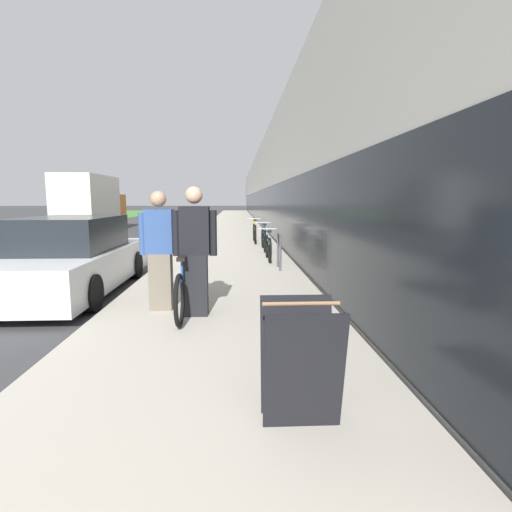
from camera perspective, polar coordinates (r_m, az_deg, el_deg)
sidewalk_slab at (r=25.16m, az=-3.35°, el=4.22°), size 3.49×70.00×0.13m
storefront_facade at (r=33.74m, az=8.51°, el=9.43°), size 10.01×70.00×5.21m
lawn_strip at (r=32.22m, az=-28.01°, el=4.05°), size 7.14×70.00×0.03m
tandem_bicycle at (r=6.00m, az=-9.79°, el=-4.07°), size 0.52×2.36×0.88m
person_rider at (r=5.60m, az=-8.69°, el=0.62°), size 0.61×0.24×1.80m
person_bystander at (r=6.01m, az=-13.55°, el=0.72°), size 0.59×0.23×1.75m
bike_rack_hoop at (r=9.36m, az=3.34°, el=1.25°), size 0.05×0.60×0.84m
cruiser_bike_nearest at (r=10.73m, az=1.77°, el=1.29°), size 0.52×1.62×0.83m
cruiser_bike_middle at (r=12.93m, az=1.12°, el=2.53°), size 0.52×1.83×0.88m
cruiser_bike_farthest at (r=15.12m, az=-0.20°, el=3.36°), size 0.52×1.79×0.90m
sandwich_board_sign at (r=3.04m, az=6.34°, el=-14.70°), size 0.56×0.56×0.90m
parked_sedan_curbside at (r=8.25m, az=-24.70°, el=-0.35°), size 1.81×4.55×1.43m
moving_truck at (r=24.47m, az=-22.47°, el=6.96°), size 2.20×6.54×3.05m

